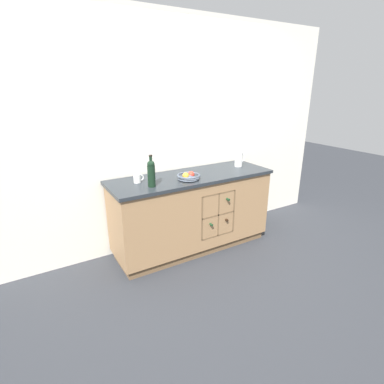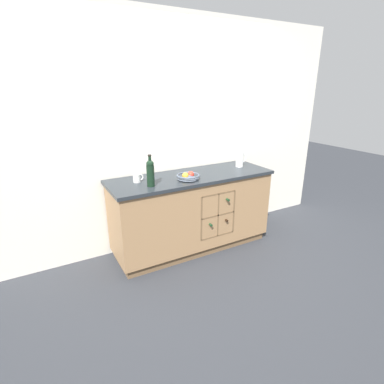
{
  "view_description": "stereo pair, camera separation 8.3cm",
  "coord_description": "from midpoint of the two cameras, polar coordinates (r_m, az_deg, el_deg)",
  "views": [
    {
      "loc": [
        -1.61,
        -2.7,
        1.81
      ],
      "look_at": [
        0.0,
        0.0,
        0.69
      ],
      "focal_mm": 28.0,
      "sensor_mm": 36.0,
      "label": 1
    },
    {
      "loc": [
        -1.54,
        -2.74,
        1.81
      ],
      "look_at": [
        0.0,
        0.0,
        0.69
      ],
      "focal_mm": 28.0,
      "sensor_mm": 36.0,
      "label": 2
    }
  ],
  "objects": [
    {
      "name": "fruit_bowl",
      "position": [
        3.12,
        0.02,
        3.05
      ],
      "size": [
        0.24,
        0.24,
        0.08
      ],
      "color": "#4C5666",
      "rests_on": "kitchen_island"
    },
    {
      "name": "standing_wine_bottle",
      "position": [
        2.9,
        -7.12,
        3.74
      ],
      "size": [
        0.08,
        0.08,
        0.31
      ],
      "color": "black",
      "rests_on": "kitchen_island"
    },
    {
      "name": "back_wall",
      "position": [
        3.5,
        -2.19,
        10.8
      ],
      "size": [
        4.4,
        0.06,
        2.55
      ],
      "primitive_type": "cube",
      "color": "silver",
      "rests_on": "ground_plane"
    },
    {
      "name": "ground_plane",
      "position": [
        3.63,
        0.67,
        -10.32
      ],
      "size": [
        14.0,
        14.0,
        0.0
      ],
      "primitive_type": "plane",
      "color": "#2D3035"
    },
    {
      "name": "ceramic_mug",
      "position": [
        3.07,
        -9.65,
        2.65
      ],
      "size": [
        0.11,
        0.07,
        0.09
      ],
      "color": "white",
      "rests_on": "kitchen_island"
    },
    {
      "name": "white_pitcher",
      "position": [
        3.67,
        9.75,
        6.2
      ],
      "size": [
        0.15,
        0.1,
        0.17
      ],
      "color": "white",
      "rests_on": "kitchen_island"
    },
    {
      "name": "kitchen_island",
      "position": [
        3.42,
        0.74,
        -3.8
      ],
      "size": [
        1.84,
        0.63,
        0.88
      ],
      "color": "brown",
      "rests_on": "ground_plane"
    }
  ]
}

